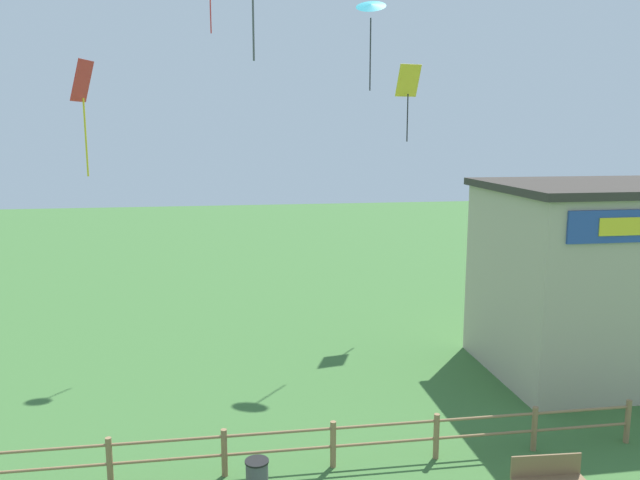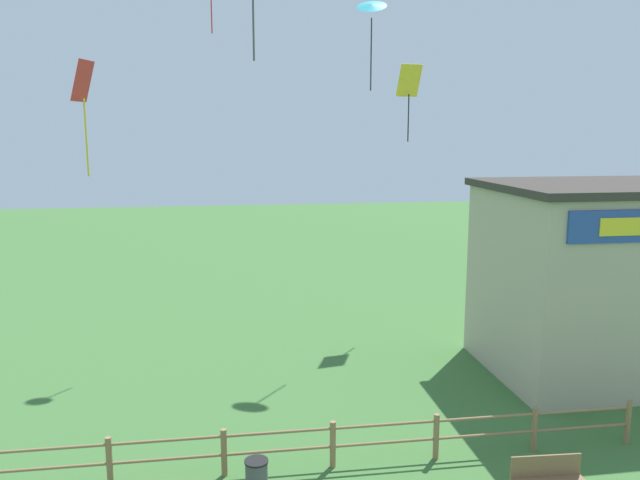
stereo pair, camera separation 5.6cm
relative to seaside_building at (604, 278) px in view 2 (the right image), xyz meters
The scene contains 7 objects.
wooden_fence 11.06m from the seaside_building, 154.43° to the right, with size 15.34×0.14×1.14m.
seaside_building is the anchor object (origin of this frame).
park_bench_by_building 8.94m from the seaside_building, 129.06° to the right, with size 1.59×0.48×0.96m.
trash_bin 13.09m from the seaside_building, 154.51° to the right, with size 0.53×0.53×0.80m.
kite_cyan_delta 12.28m from the seaside_building, 143.96° to the left, with size 1.35×1.28×3.30m.
kite_yellow_diamond 10.56m from the seaside_building, 123.66° to the left, with size 1.02×0.64×3.06m.
kite_red_diamond 16.72m from the seaside_building, behind, with size 0.55×0.86×3.05m.
Camera 2 is at (-2.35, -7.30, 7.83)m, focal length 35.00 mm.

